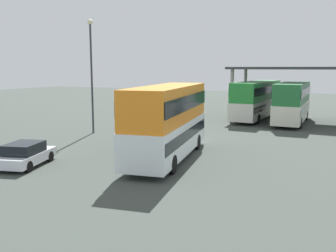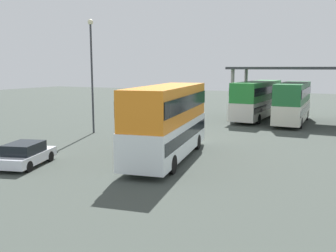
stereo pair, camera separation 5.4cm
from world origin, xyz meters
name	(u,v)px [view 1 (the left image)]	position (x,y,z in m)	size (l,w,h in m)	color
ground_plane	(147,174)	(0.00, 0.00, 0.00)	(140.00, 140.00, 0.00)	#3C433E
double_decker_main	(168,119)	(-0.44, 3.45, 2.40)	(4.16, 10.31, 4.40)	white
parked_hatchback	(26,154)	(-6.80, -1.64, 0.67)	(2.72, 4.11, 1.35)	silver
double_decker_near_canopy	(257,98)	(0.32, 23.66, 2.21)	(3.02, 11.63, 4.02)	silver
double_decker_mid_row	(292,101)	(4.17, 22.03, 2.20)	(2.70, 10.10, 4.00)	silver
lamppost_tall	(91,64)	(-10.09, 8.83, 5.74)	(0.44, 0.44, 9.34)	#33353A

